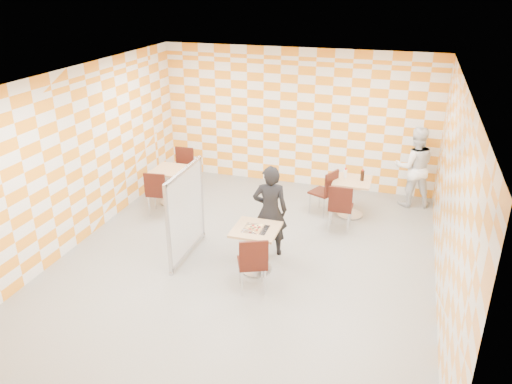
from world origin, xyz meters
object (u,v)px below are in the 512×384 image
at_px(second_table, 351,191).
at_px(man_white, 414,167).
at_px(chair_second_side, 327,189).
at_px(chair_empty_near, 157,190).
at_px(partition, 186,213).
at_px(chair_main_front, 253,261).
at_px(chair_second_front, 341,205).
at_px(empty_table, 171,180).
at_px(main_table, 256,242).
at_px(chair_empty_far, 183,165).
at_px(man_dark, 270,211).
at_px(sport_bottle, 345,173).
at_px(soda_bottle, 362,176).

height_order(second_table, man_white, man_white).
height_order(chair_second_side, chair_empty_near, same).
bearing_deg(partition, man_white, 42.26).
height_order(chair_main_front, chair_second_front, same).
relative_size(empty_table, man_white, 0.45).
height_order(main_table, chair_second_front, chair_second_front).
xyz_separation_m(chair_second_side, chair_empty_far, (-3.21, 0.37, 0.00)).
xyz_separation_m(empty_table, chair_empty_near, (0.01, -0.63, 0.04)).
distance_m(empty_table, chair_second_front, 3.50).
height_order(chair_second_side, man_white, man_white).
xyz_separation_m(chair_main_front, chair_second_side, (0.57, 2.94, 0.00)).
relative_size(empty_table, man_dark, 0.48).
bearing_deg(sport_bottle, chair_main_front, -105.81).
bearing_deg(chair_empty_near, empty_table, 91.15).
bearing_deg(chair_empty_far, chair_second_front, -15.65).
height_order(chair_second_front, partition, partition).
bearing_deg(second_table, main_table, -115.70).
distance_m(chair_empty_near, man_dark, 2.58).
bearing_deg(main_table, second_table, 64.30).
height_order(man_white, soda_bottle, man_white).
distance_m(second_table, man_white, 1.45).
bearing_deg(chair_main_front, man_dark, 93.83).
height_order(chair_main_front, man_white, man_white).
bearing_deg(chair_empty_far, chair_second_side, -6.62).
relative_size(partition, soda_bottle, 6.74).
height_order(chair_second_side, partition, partition).
bearing_deg(empty_table, man_white, 16.23).
bearing_deg(main_table, empty_table, 141.04).
xyz_separation_m(second_table, man_white, (1.11, 0.87, 0.32)).
xyz_separation_m(main_table, partition, (-1.24, 0.12, 0.28)).
height_order(second_table, chair_second_side, chair_second_side).
xyz_separation_m(chair_empty_far, partition, (1.27, -2.60, 0.25)).
height_order(chair_empty_near, partition, partition).
distance_m(chair_empty_far, sport_bottle, 3.55).
distance_m(chair_second_side, chair_empty_far, 3.23).
distance_m(main_table, chair_second_side, 2.45).
bearing_deg(sport_bottle, second_table, -28.11).
distance_m(main_table, empty_table, 3.11).
relative_size(chair_main_front, chair_second_side, 1.00).
height_order(main_table, sport_bottle, sport_bottle).
bearing_deg(main_table, man_dark, 84.01).
distance_m(main_table, partition, 1.27).
relative_size(second_table, chair_second_side, 0.81).
bearing_deg(sport_bottle, soda_bottle, -10.23).
xyz_separation_m(partition, man_white, (3.53, 3.21, 0.04)).
bearing_deg(partition, chair_empty_near, 134.02).
height_order(second_table, partition, partition).
xyz_separation_m(chair_second_front, soda_bottle, (0.28, 0.76, 0.31)).
relative_size(chair_second_side, man_dark, 0.59).
distance_m(chair_empty_near, chair_empty_far, 1.39).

